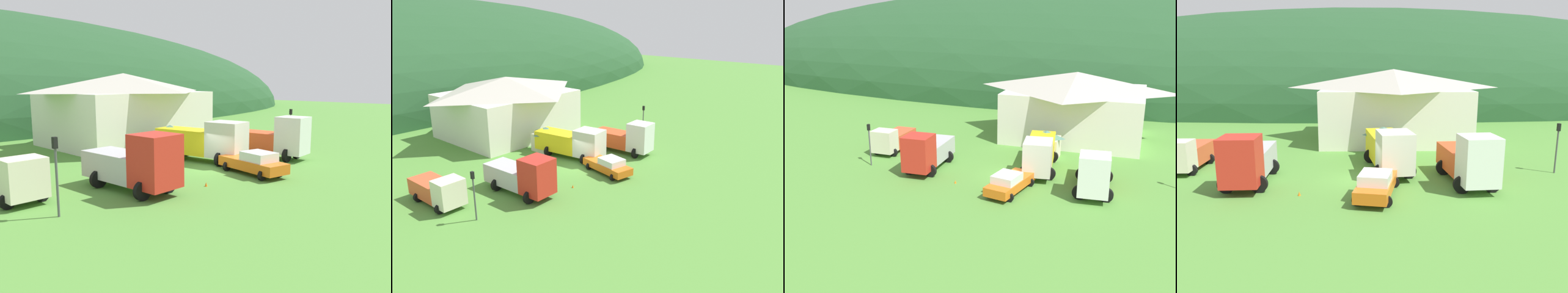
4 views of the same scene
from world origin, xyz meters
TOP-DOWN VIEW (x-y plane):
  - ground_plane at (0.00, 0.00)m, footprint 200.00×200.00m
  - depot_building at (3.39, 14.69)m, footprint 15.53×12.82m
  - play_shed_cream at (2.00, 6.23)m, footprint 2.61×2.65m
  - light_truck_cream at (-13.00, 2.87)m, footprint 2.68×5.45m
  - crane_truck_red at (-7.26, -0.82)m, footprint 3.27×6.84m
  - flatbed_truck_yellow at (2.23, 2.35)m, footprint 3.72×8.04m
  - heavy_rig_white at (7.32, -1.07)m, footprint 3.37×6.89m
  - service_pickup_orange at (1.17, -3.29)m, footprint 3.03×5.54m
  - traffic_light_west at (-12.64, -1.60)m, footprint 0.20×0.32m
  - traffic_light_east at (14.44, 1.58)m, footprint 0.20×0.32m
  - traffic_cone_near_pickup at (-3.58, -3.04)m, footprint 0.36×0.36m

SIDE VIEW (x-z plane):
  - ground_plane at x=0.00m, z-range 0.00..0.00m
  - traffic_cone_near_pickup at x=-3.58m, z-range -0.26..0.26m
  - service_pickup_orange at x=1.17m, z-range 0.00..1.66m
  - light_truck_cream at x=-13.00m, z-range -0.02..2.54m
  - play_shed_cream at x=2.00m, z-range 0.04..2.76m
  - heavy_rig_white at x=7.32m, z-range -0.08..3.53m
  - crane_truck_red at x=-7.26m, z-range -0.07..3.52m
  - flatbed_truck_yellow at x=2.23m, z-range 0.05..3.41m
  - traffic_light_east at x=14.44m, z-range 0.45..4.15m
  - traffic_light_west at x=-12.64m, z-range 0.46..4.36m
  - depot_building at x=3.39m, z-range 0.11..7.42m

